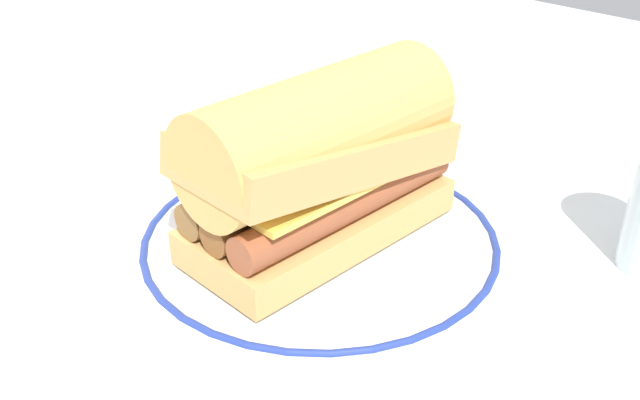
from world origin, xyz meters
name	(u,v)px	position (x,y,z in m)	size (l,w,h in m)	color
ground_plane	(347,247)	(0.00, 0.00, 0.00)	(1.50, 1.50, 0.00)	silver
plate	(320,242)	(-0.02, 0.01, 0.01)	(0.29, 0.29, 0.01)	white
sausage_sandwich	(320,159)	(-0.02, 0.01, 0.08)	(0.21, 0.11, 0.13)	tan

